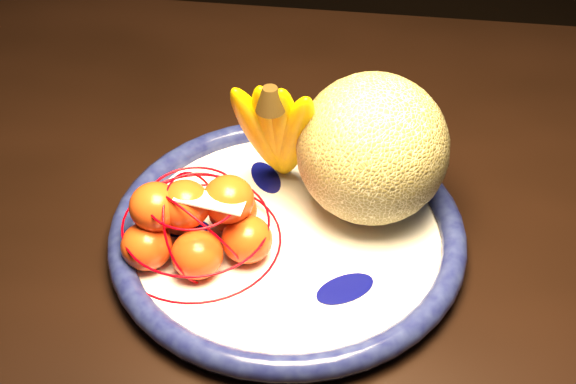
# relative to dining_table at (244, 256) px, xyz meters

# --- Properties ---
(dining_table) EXTENTS (1.66, 1.06, 0.80)m
(dining_table) POSITION_rel_dining_table_xyz_m (0.00, 0.00, 0.00)
(dining_table) COLOR black
(dining_table) RESTS_ON ground
(fruit_bowl) EXTENTS (0.40, 0.40, 0.03)m
(fruit_bowl) POSITION_rel_dining_table_xyz_m (0.06, -0.06, 0.10)
(fruit_bowl) COLOR white
(fruit_bowl) RESTS_ON dining_table
(cantaloupe) EXTENTS (0.17, 0.17, 0.17)m
(cantaloupe) POSITION_rel_dining_table_xyz_m (0.15, -0.00, 0.19)
(cantaloupe) COLOR olive
(cantaloupe) RESTS_ON fruit_bowl
(banana_bunch) EXTENTS (0.12, 0.12, 0.18)m
(banana_bunch) POSITION_rel_dining_table_xyz_m (0.04, 0.02, 0.19)
(banana_bunch) COLOR #E3B700
(banana_bunch) RESTS_ON fruit_bowl
(mandarin_bag) EXTENTS (0.19, 0.19, 0.12)m
(mandarin_bag) POSITION_rel_dining_table_xyz_m (-0.04, -0.08, 0.14)
(mandarin_bag) COLOR #FF4712
(mandarin_bag) RESTS_ON fruit_bowl
(price_tag) EXTENTS (0.07, 0.04, 0.01)m
(price_tag) POSITION_rel_dining_table_xyz_m (-0.02, -0.09, 0.18)
(price_tag) COLOR white
(price_tag) RESTS_ON mandarin_bag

